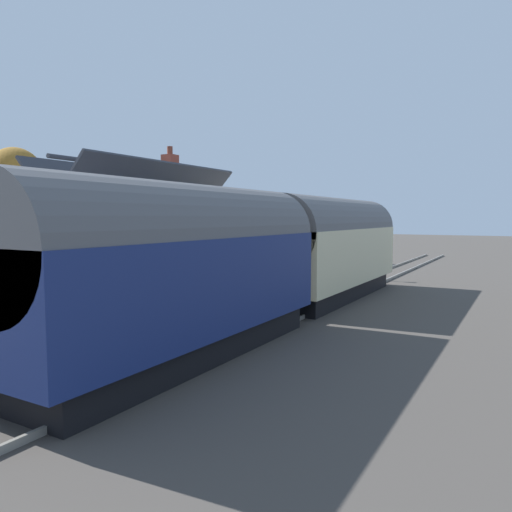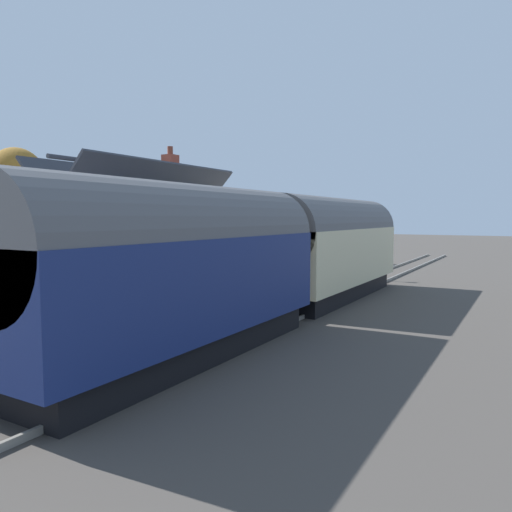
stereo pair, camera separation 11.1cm
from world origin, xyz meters
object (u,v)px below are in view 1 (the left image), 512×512
bench_mid_platform (57,293)px  station_sign_board (292,246)px  station_building (141,241)px  bench_near_building (327,249)px  lamp_post_platform (327,220)px  planter_by_door (319,253)px  planter_corner_building (305,250)px  train (280,254)px  planter_bench_right (301,254)px  planter_edge_near (304,254)px  tree_distant (16,182)px  planter_bench_left (234,255)px

bench_mid_platform → station_sign_board: 12.35m
station_building → bench_near_building: 15.93m
lamp_post_platform → station_sign_board: lamp_post_platform is taller
planter_by_door → lamp_post_platform: size_ratio=0.27×
planter_corner_building → train: bearing=-158.9°
planter_bench_right → lamp_post_platform: 2.92m
bench_near_building → station_sign_board: station_sign_board is taller
planter_edge_near → station_sign_board: 3.81m
bench_mid_platform → lamp_post_platform: bearing=-4.6°
bench_mid_platform → bench_near_building: bearing=0.9°
tree_distant → station_building: bearing=-91.9°
station_building → tree_distant: bearing=88.1°
train → tree_distant: size_ratio=2.91×
bench_mid_platform → tree_distant: bearing=60.8°
planter_bench_left → lamp_post_platform: size_ratio=0.25×
train → bench_mid_platform: train is taller
bench_mid_platform → lamp_post_platform: lamp_post_platform is taller
planter_corner_building → planter_by_door: bearing=-141.8°
planter_bench_left → planter_corner_building: (8.19, -0.79, -0.15)m
train → tree_distant: tree_distant is taller
train → bench_near_building: 16.50m
planter_edge_near → planter_corner_building: size_ratio=1.04×
planter_edge_near → station_sign_board: (-3.61, -0.98, 0.68)m
bench_mid_platform → planter_edge_near: bearing=-1.7°
bench_mid_platform → planter_by_door: bench_mid_platform is taller
station_building → bench_mid_platform: size_ratio=6.01×
planter_edge_near → planter_bench_left: planter_edge_near is taller
planter_edge_near → planter_bench_left: (-1.80, 3.51, -0.08)m
station_sign_board → tree_distant: bearing=116.7°
train → lamp_post_platform: bearing=13.7°
lamp_post_platform → planter_bench_right: bearing=68.9°
station_building → lamp_post_platform: (11.25, -3.62, 0.80)m
planter_bench_right → planter_corner_building: size_ratio=0.87×
planter_by_door → planter_bench_right: size_ratio=1.22×
station_building → lamp_post_platform: 11.85m
planter_bench_left → planter_corner_building: bearing=-5.5°
planter_bench_left → lamp_post_platform: 5.69m
planter_bench_right → station_sign_board: station_sign_board is taller
lamp_post_platform → bench_near_building: bearing=20.8°
train → planter_by_door: size_ratio=21.52×
bench_mid_platform → planter_bench_right: bench_mid_platform is taller
planter_edge_near → planter_corner_building: 6.95m
bench_mid_platform → tree_distant: 13.01m
train → planter_edge_near: (10.17, 3.67, -0.83)m
planter_by_door → lamp_post_platform: 3.65m
train → planter_edge_near: train is taller
station_building → planter_bench_right: 12.18m
bench_near_building → bench_mid_platform: bearing=-179.1°
train → station_sign_board: size_ratio=12.90×
bench_near_building → tree_distant: bearing=145.8°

